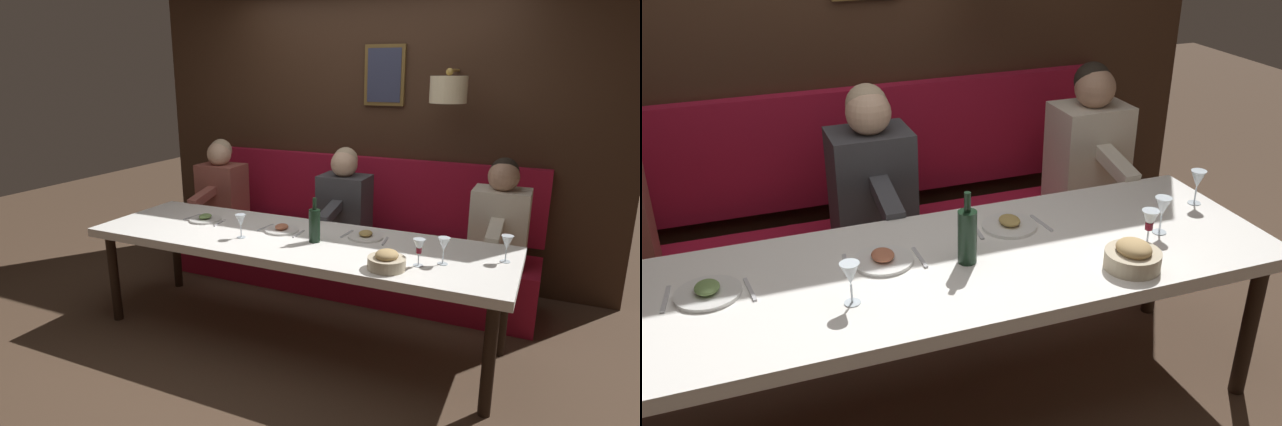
{
  "view_description": "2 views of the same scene",
  "coord_description": "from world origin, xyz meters",
  "views": [
    {
      "loc": [
        -2.95,
        -1.56,
        1.84
      ],
      "look_at": [
        0.05,
        -0.17,
        0.92
      ],
      "focal_mm": 28.88,
      "sensor_mm": 36.0,
      "label": 1
    },
    {
      "loc": [
        -2.24,
        0.7,
        2.09
      ],
      "look_at": [
        0.05,
        -0.17,
        0.92
      ],
      "focal_mm": 38.75,
      "sensor_mm": 36.0,
      "label": 2
    }
  ],
  "objects": [
    {
      "name": "place_setting_1",
      "position": [
        0.08,
        0.81,
        0.75
      ],
      "size": [
        0.24,
        0.33,
        0.05
      ],
      "color": "silver",
      "rests_on": "dining_table"
    },
    {
      "name": "back_wall_panel",
      "position": [
        1.46,
        -0.01,
        1.36
      ],
      "size": [
        0.59,
        4.31,
        2.9
      ],
      "color": "#382316",
      "rests_on": "ground_plane"
    },
    {
      "name": "banquette_bench",
      "position": [
        0.89,
        0.0,
        0.23
      ],
      "size": [
        0.52,
        3.11,
        0.45
      ],
      "primitive_type": "cube",
      "color": "maroon",
      "rests_on": "ground_plane"
    },
    {
      "name": "wine_glass_2",
      "position": [
        -0.17,
        -0.9,
        0.86
      ],
      "size": [
        0.07,
        0.07,
        0.16
      ],
      "color": "silver",
      "rests_on": "dining_table"
    },
    {
      "name": "place_setting_0",
      "position": [
        0.09,
        0.15,
        0.75
      ],
      "size": [
        0.24,
        0.32,
        0.05
      ],
      "color": "white",
      "rests_on": "dining_table"
    },
    {
      "name": "place_setting_2",
      "position": [
        0.2,
        -0.44,
        0.75
      ],
      "size": [
        0.24,
        0.32,
        0.05
      ],
      "color": "white",
      "rests_on": "dining_table"
    },
    {
      "name": "dining_table",
      "position": [
        0.0,
        0.0,
        0.68
      ],
      "size": [
        0.9,
        2.91,
        0.74
      ],
      "color": "white",
      "rests_on": "ground_plane"
    },
    {
      "name": "bread_bowl",
      "position": [
        -0.29,
        -0.74,
        0.79
      ],
      "size": [
        0.22,
        0.22,
        0.12
      ],
      "color": "beige",
      "rests_on": "dining_table"
    },
    {
      "name": "wine_bottle",
      "position": [
        -0.02,
        -0.16,
        0.86
      ],
      "size": [
        0.08,
        0.08,
        0.3
      ],
      "color": "black",
      "rests_on": "dining_table"
    },
    {
      "name": "diner_nearest",
      "position": [
        0.88,
        -1.23,
        0.82
      ],
      "size": [
        0.6,
        0.4,
        0.79
      ],
      "color": "beige",
      "rests_on": "banquette_bench"
    },
    {
      "name": "diner_near",
      "position": [
        0.88,
        -0.0,
        0.82
      ],
      "size": [
        0.6,
        0.4,
        0.79
      ],
      "color": "#3D3D42",
      "rests_on": "banquette_bench"
    },
    {
      "name": "wine_glass_1",
      "position": [
        -0.08,
        -1.02,
        0.86
      ],
      "size": [
        0.07,
        0.07,
        0.16
      ],
      "color": "silver",
      "rests_on": "dining_table"
    },
    {
      "name": "ground_plane",
      "position": [
        0.0,
        0.0,
        0.0
      ],
      "size": [
        12.0,
        12.0,
        0.0
      ],
      "primitive_type": "plane",
      "color": "#4C3828"
    },
    {
      "name": "wine_glass_3",
      "position": [
        -0.16,
        0.33,
        0.86
      ],
      "size": [
        0.07,
        0.07,
        0.16
      ],
      "color": "silver",
      "rests_on": "dining_table"
    },
    {
      "name": "wine_glass_0",
      "position": [
        0.12,
        -1.35,
        0.86
      ],
      "size": [
        0.07,
        0.07,
        0.16
      ],
      "color": "silver",
      "rests_on": "dining_table"
    }
  ]
}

